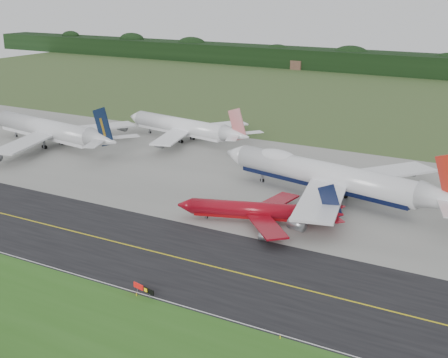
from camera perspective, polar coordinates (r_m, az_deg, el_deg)
ground at (r=125.79m, az=-3.06°, el=-6.58°), size 600.00×600.00×0.00m
grass_verge at (r=101.56m, az=-14.11°, el=-13.39°), size 400.00×30.00×0.01m
taxiway at (r=122.75m, az=-4.08°, el=-7.22°), size 400.00×32.00×0.02m
apron at (r=168.03m, az=6.39°, el=-0.38°), size 400.00×78.00×0.01m
taxiway_centreline at (r=122.75m, az=-4.08°, el=-7.22°), size 400.00×0.40×0.00m
taxiway_edge_line at (r=111.58m, az=-8.57°, el=-10.04°), size 400.00×0.25×0.00m
jet_ba_747 at (r=154.60m, az=9.83°, el=0.20°), size 69.42×56.65×17.55m
jet_red_737 at (r=139.08m, az=3.29°, el=-2.93°), size 36.34×28.82×10.08m
jet_navy_gold at (r=211.18m, az=-15.49°, el=4.29°), size 62.96×54.30×16.26m
jet_star_tail at (r=211.24m, az=-3.50°, el=4.73°), size 53.60×44.35×14.16m
taxiway_sign at (r=109.29m, az=-7.36°, el=-9.92°), size 5.02×1.23×1.69m
edge_marker_center at (r=109.59m, az=-8.00°, el=-10.42°), size 0.16×0.16×0.50m
edge_marker_right at (r=97.24m, az=5.16°, el=-14.21°), size 0.16×0.16×0.50m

